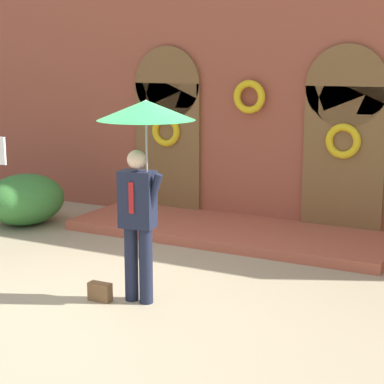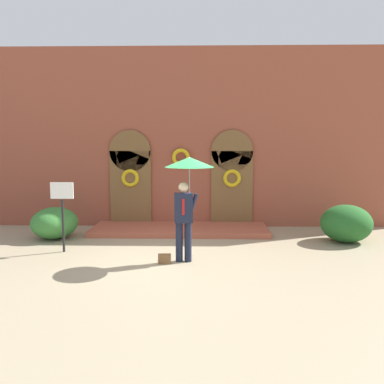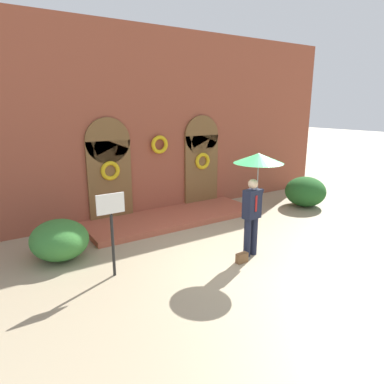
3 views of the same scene
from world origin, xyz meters
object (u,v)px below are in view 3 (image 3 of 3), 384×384
handbag (242,258)px  person_with_umbrella (257,174)px  sign_post (111,221)px  shrub_left (59,240)px  shrub_right (305,191)px

handbag → person_with_umbrella: bearing=19.5°
sign_post → shrub_left: 1.78m
person_with_umbrella → shrub_left: person_with_umbrella is taller
shrub_left → handbag: bearing=-36.3°
person_with_umbrella → sign_post: size_ratio=1.37×
handbag → shrub_left: 4.10m
shrub_right → person_with_umbrella: bearing=-154.7°
sign_post → person_with_umbrella: bearing=-13.9°
shrub_right → sign_post: bearing=-170.5°
sign_post → shrub_left: (-0.73, 1.46, -0.73)m
person_with_umbrella → handbag: 1.89m
person_with_umbrella → handbag: size_ratio=8.44×
person_with_umbrella → shrub_left: bearing=149.7°
handbag → shrub_left: size_ratio=0.19×
person_with_umbrella → handbag: person_with_umbrella is taller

